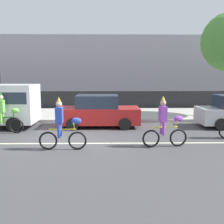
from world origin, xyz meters
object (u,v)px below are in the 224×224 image
parade_cyclist_cobalt (63,127)px  parade_cyclist_purple (165,125)px  parade_cyclist_lime (4,115)px  parked_car_red (99,112)px

parade_cyclist_cobalt → parade_cyclist_purple: bearing=4.8°
parade_cyclist_lime → parade_cyclist_cobalt: bearing=-40.6°
parked_car_red → parade_cyclist_purple: bearing=-55.7°
parade_cyclist_cobalt → parked_car_red: bearing=74.5°
parade_cyclist_lime → parked_car_red: (4.25, 1.48, -0.06)m
parade_cyclist_purple → parade_cyclist_lime: bearing=161.1°
parade_cyclist_lime → parade_cyclist_purple: 7.25m
parade_cyclist_lime → parked_car_red: bearing=19.2°
parade_cyclist_purple → parade_cyclist_cobalt: bearing=-175.2°
parade_cyclist_cobalt → parade_cyclist_purple: (3.75, 0.32, 0.00)m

